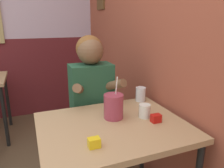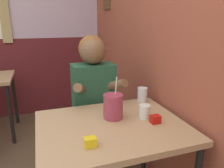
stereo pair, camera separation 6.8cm
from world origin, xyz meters
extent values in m
cube|color=#9E4C38|center=(1.25, 1.19, 1.35)|extent=(0.06, 4.38, 2.70)
cube|color=maroon|center=(0.00, 2.41, 0.55)|extent=(5.45, 0.06, 1.10)
cube|color=tan|center=(-0.01, 2.36, 1.55)|extent=(0.12, 0.02, 1.00)
cube|color=tan|center=(0.74, 0.29, 0.71)|extent=(0.89, 0.72, 0.04)
cylinder|color=black|center=(0.34, 0.61, 0.34)|extent=(0.04, 0.04, 0.69)
cylinder|color=black|center=(1.15, 0.61, 0.34)|extent=(0.04, 0.04, 0.69)
cylinder|color=black|center=(0.01, 1.57, 0.34)|extent=(0.04, 0.04, 0.69)
cylinder|color=black|center=(0.01, 2.10, 0.34)|extent=(0.04, 0.04, 0.69)
cube|color=#235138|center=(0.76, 0.81, 0.23)|extent=(0.31, 0.20, 0.47)
cube|color=#235138|center=(0.76, 0.81, 0.73)|extent=(0.34, 0.20, 0.53)
sphere|color=brown|center=(0.76, 0.83, 1.12)|extent=(0.21, 0.21, 0.21)
sphere|color=brown|center=(0.76, 0.81, 1.11)|extent=(0.21, 0.21, 0.21)
cylinder|color=brown|center=(0.62, 0.67, 0.85)|extent=(0.14, 0.27, 0.15)
cylinder|color=brown|center=(0.89, 0.67, 0.85)|extent=(0.14, 0.27, 0.15)
cylinder|color=#99384C|center=(0.78, 0.37, 0.80)|extent=(0.13, 0.13, 0.16)
cylinder|color=white|center=(0.80, 0.37, 0.93)|extent=(0.01, 0.04, 0.14)
cylinder|color=silver|center=(1.09, 0.58, 0.78)|extent=(0.08, 0.08, 0.11)
cylinder|color=silver|center=(0.97, 0.31, 0.77)|extent=(0.07, 0.07, 0.09)
cube|color=#B7140F|center=(1.00, 0.22, 0.75)|extent=(0.06, 0.04, 0.05)
cube|color=yellow|center=(0.56, 0.09, 0.75)|extent=(0.06, 0.04, 0.05)
camera|label=1|loc=(0.29, -0.84, 1.34)|focal=35.00mm
camera|label=2|loc=(0.35, -0.87, 1.34)|focal=35.00mm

